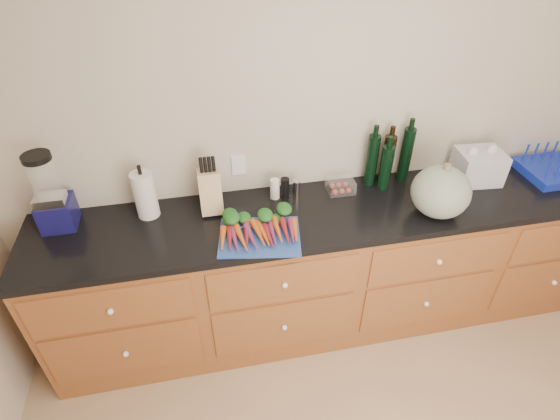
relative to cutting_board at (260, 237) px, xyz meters
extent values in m
cube|color=beige|center=(0.55, 0.48, 0.35)|extent=(4.10, 0.05, 2.60)
cube|color=brown|center=(0.55, 0.16, -0.50)|extent=(3.60, 0.60, 0.90)
cube|color=brown|center=(-0.80, -0.15, -0.23)|extent=(0.82, 0.01, 0.28)
sphere|color=white|center=(-0.80, -0.16, -0.23)|extent=(0.03, 0.03, 0.03)
cube|color=brown|center=(-0.80, -0.15, -0.59)|extent=(0.82, 0.01, 0.38)
sphere|color=white|center=(-0.80, -0.16, -0.59)|extent=(0.03, 0.03, 0.03)
cube|color=brown|center=(0.10, -0.15, -0.23)|extent=(0.82, 0.01, 0.28)
sphere|color=white|center=(0.10, -0.16, -0.23)|extent=(0.03, 0.03, 0.03)
cube|color=brown|center=(0.10, -0.15, -0.59)|extent=(0.82, 0.01, 0.38)
sphere|color=white|center=(0.10, -0.16, -0.59)|extent=(0.03, 0.03, 0.03)
cube|color=brown|center=(1.00, -0.15, -0.23)|extent=(0.82, 0.01, 0.28)
sphere|color=white|center=(1.00, -0.16, -0.23)|extent=(0.03, 0.03, 0.03)
cube|color=brown|center=(1.00, -0.15, -0.59)|extent=(0.82, 0.01, 0.38)
sphere|color=white|center=(1.00, -0.16, -0.59)|extent=(0.03, 0.03, 0.03)
cube|color=brown|center=(1.90, -0.15, -0.59)|extent=(0.82, 0.01, 0.38)
sphere|color=white|center=(1.90, -0.16, -0.59)|extent=(0.03, 0.03, 0.03)
cube|color=black|center=(0.55, 0.16, -0.03)|extent=(3.64, 0.62, 0.04)
cube|color=#264795|center=(0.00, 0.00, 0.00)|extent=(0.47, 0.39, 0.01)
cone|color=#D05918|center=(-0.19, -0.02, 0.03)|extent=(0.04, 0.19, 0.04)
cone|color=maroon|center=(-0.16, -0.02, 0.03)|extent=(0.04, 0.19, 0.04)
cone|color=#7F2754|center=(-0.13, -0.02, 0.03)|extent=(0.04, 0.19, 0.04)
cone|color=#D05918|center=(-0.10, -0.02, 0.03)|extent=(0.04, 0.19, 0.04)
cone|color=maroon|center=(-0.07, -0.02, 0.03)|extent=(0.04, 0.19, 0.04)
cone|color=#7F2754|center=(-0.04, -0.02, 0.03)|extent=(0.04, 0.19, 0.04)
cone|color=#D05918|center=(-0.01, -0.02, 0.03)|extent=(0.04, 0.19, 0.04)
ellipsoid|color=#174619|center=(-0.10, 0.12, 0.03)|extent=(0.19, 0.11, 0.06)
cone|color=#D05918|center=(0.01, -0.02, 0.03)|extent=(0.04, 0.19, 0.04)
cone|color=maroon|center=(0.04, -0.02, 0.03)|extent=(0.04, 0.19, 0.04)
cone|color=#7F2754|center=(0.07, -0.02, 0.03)|extent=(0.04, 0.19, 0.04)
cone|color=#D05918|center=(0.10, -0.02, 0.03)|extent=(0.04, 0.19, 0.04)
cone|color=maroon|center=(0.13, -0.02, 0.03)|extent=(0.04, 0.19, 0.04)
cone|color=#7F2754|center=(0.16, -0.02, 0.03)|extent=(0.04, 0.19, 0.04)
cone|color=#D05918|center=(0.19, -0.02, 0.03)|extent=(0.04, 0.19, 0.04)
ellipsoid|color=#174619|center=(0.10, 0.12, 0.03)|extent=(0.19, 0.11, 0.06)
ellipsoid|color=slate|center=(1.02, 0.01, 0.14)|extent=(0.32, 0.32, 0.29)
cube|color=#12104B|center=(-1.05, 0.32, 0.08)|extent=(0.18, 0.18, 0.17)
cube|color=silver|center=(-1.05, 0.29, 0.19)|extent=(0.15, 0.10, 0.05)
cylinder|color=white|center=(-1.05, 0.32, 0.29)|extent=(0.13, 0.13, 0.23)
cylinder|color=black|center=(-1.05, 0.32, 0.42)|extent=(0.14, 0.14, 0.03)
cylinder|color=silver|center=(-0.58, 0.32, 0.13)|extent=(0.12, 0.12, 0.27)
cube|color=tan|center=(-0.23, 0.30, 0.12)|extent=(0.12, 0.12, 0.24)
cylinder|color=white|center=(0.15, 0.34, 0.06)|extent=(0.05, 0.05, 0.13)
cylinder|color=black|center=(0.21, 0.34, 0.06)|extent=(0.05, 0.05, 0.13)
cylinder|color=silver|center=(0.28, 0.34, 0.04)|extent=(0.04, 0.04, 0.10)
cube|color=white|center=(0.55, 0.33, 0.03)|extent=(0.16, 0.13, 0.07)
cylinder|color=black|center=(0.75, 0.38, 0.16)|extent=(0.07, 0.07, 0.33)
cylinder|color=black|center=(0.86, 0.39, 0.15)|extent=(0.07, 0.07, 0.31)
cylinder|color=black|center=(0.97, 0.38, 0.17)|extent=(0.07, 0.07, 0.35)
cylinder|color=black|center=(0.82, 0.31, 0.14)|extent=(0.07, 0.07, 0.28)
cube|color=#1226A4|center=(1.97, 0.24, 0.02)|extent=(0.43, 0.35, 0.05)
camera|label=1|loc=(-0.24, -1.74, 1.52)|focal=28.00mm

